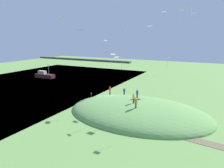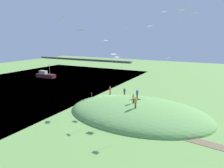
% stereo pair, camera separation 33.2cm
% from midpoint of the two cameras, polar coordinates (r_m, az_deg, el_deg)
% --- Properties ---
extents(ground_plane, '(160.00, 160.00, 0.00)m').
position_cam_midpoint_polar(ground_plane, '(42.22, -1.41, -4.76)').
color(ground_plane, '#6A984B').
extents(lake_water, '(45.06, 80.00, 0.40)m').
position_cam_midpoint_polar(lake_water, '(59.47, -24.77, -0.96)').
color(lake_water, '#316586').
rests_on(lake_water, ground_plane).
extents(grass_hill, '(24.73, 16.94, 4.17)m').
position_cam_midpoint_polar(grass_hill, '(35.74, 6.87, -8.18)').
color(grass_hill, '#6AA053').
rests_on(grass_hill, ground_plane).
extents(bridge_deck_far, '(40.55, 1.80, 0.70)m').
position_cam_midpoint_polar(bridge_deck_far, '(79.01, -8.81, 6.78)').
color(bridge_deck_far, '#535748').
extents(boat_on_lake, '(6.90, 2.31, 4.62)m').
position_cam_midpoint_polar(boat_on_lake, '(69.95, -18.51, 2.33)').
color(boat_on_lake, '#441D20').
rests_on(boat_on_lake, lake_water).
extents(person_near_shore, '(0.55, 0.55, 1.64)m').
position_cam_midpoint_polar(person_near_shore, '(34.05, 5.78, -3.70)').
color(person_near_shore, '#373033').
rests_on(person_near_shore, grass_hill).
extents(person_watching_kites, '(0.62, 0.62, 1.68)m').
position_cam_midpoint_polar(person_watching_kites, '(43.36, 3.22, -1.89)').
color(person_watching_kites, '#1F274D').
rests_on(person_watching_kites, grass_hill).
extents(person_with_child, '(0.45, 0.45, 1.74)m').
position_cam_midpoint_polar(person_with_child, '(36.83, 6.81, -2.44)').
color(person_with_child, '#273646').
rests_on(person_with_child, grass_hill).
extents(person_walking_path, '(0.57, 0.57, 1.83)m').
position_cam_midpoint_polar(person_walking_path, '(41.13, -0.82, -1.54)').
color(person_walking_path, '#323B23').
rests_on(person_walking_path, grass_hill).
extents(person_on_hilltop, '(0.54, 0.54, 1.80)m').
position_cam_midpoint_polar(person_on_hilltop, '(32.09, 6.41, -4.77)').
color(person_on_hilltop, '#51473C').
rests_on(person_on_hilltop, grass_hill).
extents(kite_0, '(1.03, 0.94, 2.14)m').
position_cam_midpoint_polar(kite_0, '(45.52, 2.22, 6.43)').
color(kite_0, silver).
extents(kite_1, '(0.80, 0.58, 2.12)m').
position_cam_midpoint_polar(kite_1, '(33.75, 21.91, 17.60)').
color(kite_1, silver).
extents(kite_2, '(1.08, 1.09, 1.19)m').
position_cam_midpoint_polar(kite_2, '(33.38, -14.28, 17.63)').
color(kite_2, '#F5D9D2').
extents(kite_3, '(1.31, 1.42, 1.75)m').
position_cam_midpoint_polar(kite_3, '(36.29, -8.85, 14.57)').
color(kite_3, silver).
extents(kite_4, '(1.05, 0.79, 2.26)m').
position_cam_midpoint_polar(kite_4, '(38.92, 18.56, 18.79)').
color(kite_4, white).
extents(kite_5, '(0.95, 0.82, 2.08)m').
position_cam_midpoint_polar(kite_5, '(37.35, 14.05, 18.73)').
color(kite_5, white).
extents(kite_7, '(1.38, 1.31, 2.00)m').
position_cam_midpoint_polar(kite_7, '(48.04, 0.08, 8.24)').
color(kite_7, silver).
extents(kite_8, '(1.12, 0.90, 1.34)m').
position_cam_midpoint_polar(kite_8, '(39.75, 10.22, 15.55)').
color(kite_8, white).
extents(kite_9, '(1.00, 0.71, 1.31)m').
position_cam_midpoint_polar(kite_9, '(42.65, 1.05, 7.44)').
color(kite_9, white).
extents(kite_10, '(0.83, 1.12, 2.19)m').
position_cam_midpoint_polar(kite_10, '(41.89, -2.09, 11.92)').
color(kite_10, white).
extents(kite_11, '(1.19, 1.19, 1.80)m').
position_cam_midpoint_polar(kite_11, '(38.76, 3.65, 15.37)').
color(kite_11, white).
extents(kite_12, '(1.02, 1.22, 1.68)m').
position_cam_midpoint_polar(kite_12, '(40.71, 14.97, 6.96)').
color(kite_12, white).
extents(mooring_post, '(0.14, 0.14, 0.95)m').
position_cam_midpoint_polar(mooring_post, '(45.26, -6.03, -2.99)').
color(mooring_post, brown).
rests_on(mooring_post, ground_plane).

